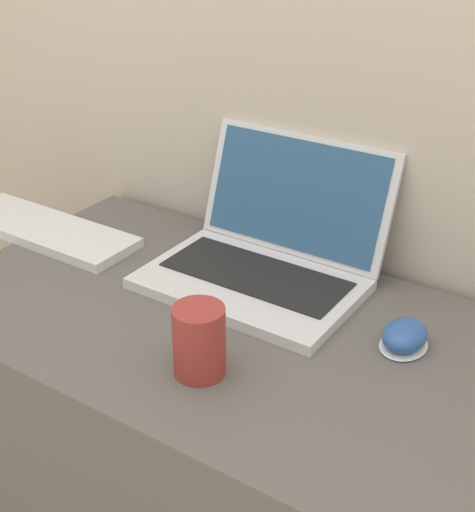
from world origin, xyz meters
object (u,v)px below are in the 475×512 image
object	(u,v)px
computer_mouse	(405,336)
external_keyboard	(45,229)
laptop	(267,252)
drink_cup	(199,340)

from	to	relation	value
computer_mouse	external_keyboard	distance (m)	0.78
computer_mouse	external_keyboard	xyz separation A→B (m)	(-0.78, -0.03, -0.01)
computer_mouse	external_keyboard	size ratio (longest dim) A/B	0.22
laptop	computer_mouse	bearing A→B (deg)	-13.72
laptop	computer_mouse	size ratio (longest dim) A/B	4.09
laptop	computer_mouse	distance (m)	0.31
laptop	drink_cup	distance (m)	0.31
drink_cup	external_keyboard	world-z (taller)	drink_cup
computer_mouse	external_keyboard	world-z (taller)	computer_mouse
drink_cup	external_keyboard	size ratio (longest dim) A/B	0.26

